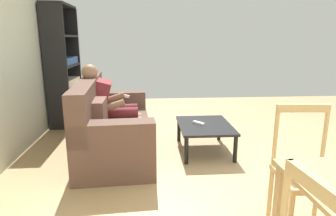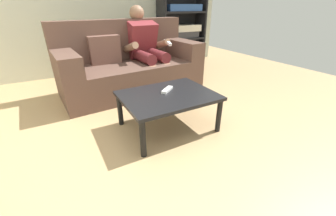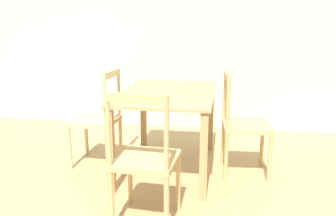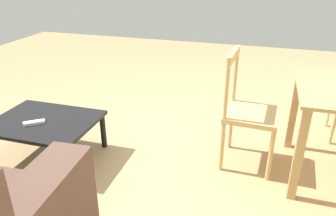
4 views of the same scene
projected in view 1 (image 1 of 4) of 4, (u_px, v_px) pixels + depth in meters
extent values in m
plane|color=tan|center=(256.00, 179.00, 3.03)|extent=(8.49, 8.49, 0.00)
cube|color=brown|center=(117.00, 136.00, 3.75)|extent=(1.95, 0.98, 0.40)
cube|color=brown|center=(88.00, 102.00, 3.59)|extent=(1.90, 0.32, 0.54)
cube|color=brown|center=(112.00, 133.00, 2.88)|extent=(0.30, 0.87, 0.24)
cube|color=brown|center=(117.00, 99.00, 4.47)|extent=(0.30, 0.87, 0.24)
cube|color=brown|center=(100.00, 115.00, 3.35)|extent=(0.40, 0.14, 0.36)
cube|color=maroon|center=(99.00, 99.00, 3.88)|extent=(0.42, 0.38, 0.56)
sphere|color=#8C664C|center=(90.00, 72.00, 3.78)|extent=(0.21, 0.21, 0.21)
cylinder|color=maroon|center=(121.00, 113.00, 3.85)|extent=(0.18, 0.45, 0.15)
cylinder|color=#8C664C|center=(138.00, 132.00, 3.95)|extent=(0.11, 0.11, 0.40)
cube|color=black|center=(144.00, 142.00, 3.99)|extent=(0.12, 0.25, 0.08)
cylinder|color=maroon|center=(122.00, 109.00, 4.06)|extent=(0.18, 0.45, 0.15)
cylinder|color=#8C664C|center=(138.00, 127.00, 4.16)|extent=(0.11, 0.11, 0.40)
cube|color=black|center=(144.00, 137.00, 4.21)|extent=(0.12, 0.25, 0.08)
cylinder|color=#8C664C|center=(111.00, 106.00, 3.67)|extent=(0.11, 0.36, 0.19)
cylinder|color=#8C664C|center=(113.00, 99.00, 4.15)|extent=(0.11, 0.36, 0.19)
cube|color=white|center=(124.00, 95.00, 4.16)|extent=(0.05, 0.16, 0.08)
cube|color=black|center=(205.00, 125.00, 3.73)|extent=(0.86, 0.67, 0.03)
cylinder|color=black|center=(235.00, 149.00, 3.41)|extent=(0.05, 0.05, 0.33)
cylinder|color=black|center=(219.00, 129.00, 4.17)|extent=(0.05, 0.05, 0.33)
cylinder|color=black|center=(186.00, 151.00, 3.37)|extent=(0.05, 0.05, 0.33)
cylinder|color=black|center=(179.00, 130.00, 4.13)|extent=(0.05, 0.05, 0.33)
cube|color=white|center=(198.00, 123.00, 3.75)|extent=(0.17, 0.14, 0.02)
cube|color=black|center=(55.00, 69.00, 4.46)|extent=(0.04, 0.36, 1.95)
cube|color=black|center=(70.00, 64.00, 5.34)|extent=(0.04, 0.36, 1.95)
cube|color=black|center=(53.00, 67.00, 4.89)|extent=(0.95, 0.02, 1.95)
cube|color=black|center=(68.00, 121.00, 5.13)|extent=(0.88, 0.36, 0.04)
cube|color=black|center=(66.00, 94.00, 5.01)|extent=(0.88, 0.36, 0.04)
cube|color=black|center=(63.00, 66.00, 4.89)|extent=(0.88, 0.36, 0.04)
cube|color=black|center=(61.00, 36.00, 4.78)|extent=(0.88, 0.36, 0.04)
cube|color=black|center=(58.00, 5.00, 4.66)|extent=(0.88, 0.36, 0.04)
cube|color=#2D5193|center=(70.00, 116.00, 5.15)|extent=(0.72, 0.32, 0.12)
cube|color=#2D5193|center=(68.00, 110.00, 5.07)|extent=(0.72, 0.32, 0.12)
cube|color=#333338|center=(66.00, 90.00, 4.96)|extent=(0.72, 0.30, 0.12)
cube|color=beige|center=(66.00, 82.00, 4.97)|extent=(0.72, 0.32, 0.12)
cube|color=#2D5193|center=(64.00, 61.00, 4.88)|extent=(0.71, 0.29, 0.12)
cylinder|color=tan|center=(284.00, 209.00, 1.29)|extent=(0.03, 0.03, 0.48)
cube|color=tan|center=(318.00, 187.00, 1.06)|extent=(0.38, 0.07, 0.06)
cube|color=tan|center=(308.00, 178.00, 2.09)|extent=(0.45, 0.45, 0.04)
cylinder|color=tan|center=(270.00, 193.00, 2.33)|extent=(0.04, 0.04, 0.46)
cylinder|color=tan|center=(317.00, 193.00, 2.33)|extent=(0.04, 0.04, 0.46)
cylinder|color=tan|center=(276.00, 136.00, 2.22)|extent=(0.03, 0.03, 0.51)
cylinder|color=tan|center=(325.00, 136.00, 2.22)|extent=(0.03, 0.03, 0.51)
cube|color=tan|center=(303.00, 108.00, 2.16)|extent=(0.06, 0.38, 0.06)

